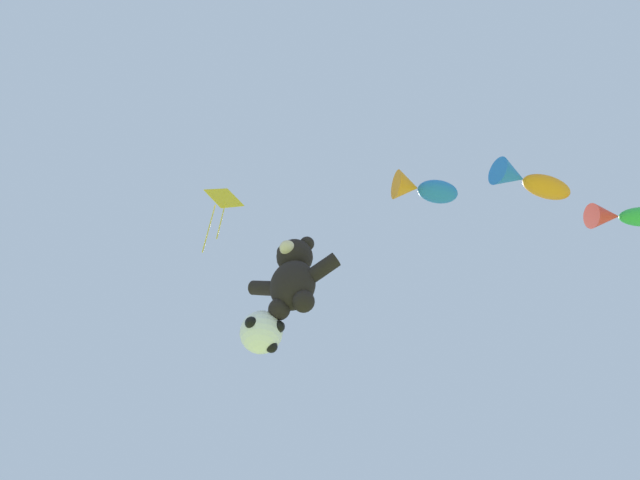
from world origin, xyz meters
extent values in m
ellipsoid|color=black|center=(0.60, 6.25, 8.31)|extent=(1.07, 0.91, 1.30)
sphere|color=black|center=(0.60, 6.25, 9.28)|extent=(0.90, 0.90, 0.90)
sphere|color=beige|center=(0.60, 5.87, 9.21)|extent=(0.38, 0.38, 0.38)
sphere|color=black|center=(0.28, 6.25, 9.63)|extent=(0.37, 0.37, 0.37)
cylinder|color=black|center=(-0.18, 6.25, 8.54)|extent=(0.77, 0.35, 0.61)
sphere|color=black|center=(0.31, 6.25, 7.69)|extent=(0.48, 0.48, 0.48)
sphere|color=black|center=(0.92, 6.25, 9.63)|extent=(0.37, 0.37, 0.37)
cylinder|color=black|center=(1.38, 6.25, 8.54)|extent=(0.77, 0.35, 0.61)
sphere|color=black|center=(0.89, 6.25, 7.69)|extent=(0.48, 0.48, 0.48)
sphere|color=white|center=(-0.18, 6.40, 7.34)|extent=(0.93, 0.93, 0.93)
sphere|color=black|center=(0.25, 6.40, 7.34)|extent=(0.26, 0.26, 0.26)
sphere|color=black|center=(-0.27, 6.68, 7.64)|extent=(0.26, 0.26, 0.26)
sphere|color=black|center=(-0.18, 5.98, 7.27)|extent=(0.26, 0.26, 0.26)
sphere|color=black|center=(0.02, 6.54, 7.00)|extent=(0.26, 0.26, 0.26)
ellipsoid|color=blue|center=(4.27, 6.22, 9.76)|extent=(1.10, 1.01, 0.47)
cone|color=orange|center=(3.68, 5.78, 9.76)|extent=(0.83, 0.87, 0.69)
sphere|color=black|center=(4.52, 6.40, 9.88)|extent=(0.12, 0.12, 0.12)
ellipsoid|color=orange|center=(6.72, 7.55, 10.27)|extent=(1.33, 1.31, 0.47)
cone|color=blue|center=(5.99, 6.84, 10.27)|extent=(1.00, 1.00, 0.70)
sphere|color=black|center=(7.02, 7.84, 10.39)|extent=(0.12, 0.12, 0.12)
cone|color=red|center=(7.88, 8.86, 10.05)|extent=(0.91, 0.89, 0.65)
cube|color=yellow|center=(-1.88, 5.80, 12.90)|extent=(0.87, 1.07, 1.36)
cylinder|color=yellow|center=(-2.06, 5.75, 11.38)|extent=(0.03, 0.14, 2.16)
cylinder|color=yellow|center=(-1.71, 5.79, 11.61)|extent=(0.03, 0.12, 1.72)
camera|label=1|loc=(4.01, 0.32, 1.39)|focal=24.00mm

